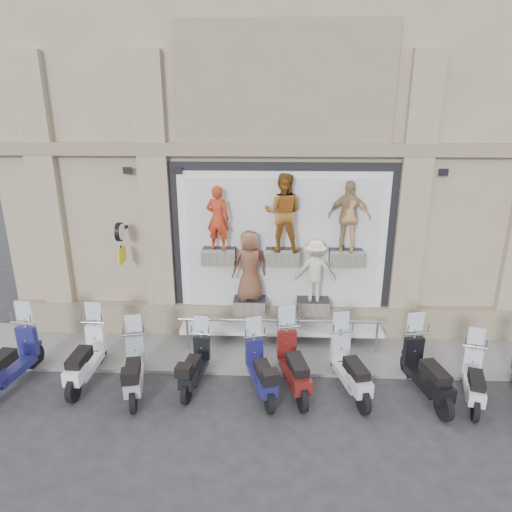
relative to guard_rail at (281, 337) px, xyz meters
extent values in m
plane|color=#29292B|center=(0.00, -2.00, -0.47)|extent=(90.00, 90.00, 0.00)
cube|color=gray|center=(0.00, 0.10, -0.43)|extent=(16.00, 2.20, 0.08)
cube|color=black|center=(0.00, 0.96, 1.93)|extent=(5.60, 0.10, 4.30)
cube|color=white|center=(0.00, 0.90, 1.93)|extent=(5.10, 0.06, 3.90)
cube|color=white|center=(0.00, 0.86, 1.93)|extent=(4.70, 0.04, 3.60)
cube|color=white|center=(0.00, 0.55, -0.05)|extent=(5.10, 0.75, 0.10)
cube|color=#28282B|center=(-1.55, 0.59, 1.86)|extent=(0.80, 0.50, 0.35)
imported|color=red|center=(-1.55, 0.59, 2.81)|extent=(0.63, 0.49, 1.55)
cube|color=#28282B|center=(0.00, 0.59, 1.86)|extent=(0.80, 0.50, 0.35)
imported|color=brown|center=(0.00, 0.59, 2.96)|extent=(1.00, 0.84, 1.85)
cube|color=#28282B|center=(1.55, 0.59, 1.86)|extent=(0.80, 0.50, 0.35)
imported|color=tan|center=(1.55, 0.59, 2.88)|extent=(1.06, 0.65, 1.69)
cube|color=#28282B|center=(-0.80, 0.59, 0.56)|extent=(0.80, 0.50, 0.35)
imported|color=brown|center=(-0.80, 0.59, 1.62)|extent=(0.99, 0.78, 1.76)
cube|color=#28282B|center=(0.80, 0.59, 0.56)|extent=(0.80, 0.50, 0.35)
imported|color=#F9EEC5|center=(0.80, 0.59, 1.52)|extent=(1.02, 0.60, 1.57)
cube|color=black|center=(-3.90, 0.72, 2.49)|extent=(0.06, 0.56, 0.06)
cylinder|color=black|center=(-3.90, 0.45, 2.49)|extent=(0.10, 0.46, 0.46)
cube|color=yellow|center=(-3.90, 0.45, 1.89)|extent=(0.04, 0.50, 0.38)
camera|label=1|loc=(-0.25, -9.91, 5.42)|focal=32.00mm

